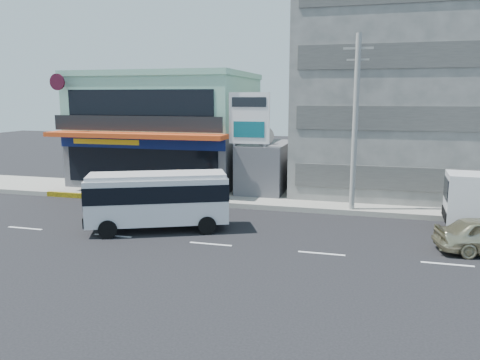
{
  "coord_description": "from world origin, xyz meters",
  "views": [
    {
      "loc": [
        6.62,
        -19.4,
        6.61
      ],
      "look_at": [
        0.16,
        4.53,
        2.2
      ],
      "focal_mm": 35.0,
      "sensor_mm": 36.0,
      "label": 1
    }
  ],
  "objects_px": {
    "utility_pole_near": "(355,124)",
    "minibus": "(158,196)",
    "motorcycle_rider": "(179,196)",
    "satellite_dish": "(263,143)",
    "billboard": "(249,124)",
    "shop_building": "(169,131)",
    "concrete_building": "(420,91)"
  },
  "relations": [
    {
      "from": "utility_pole_near",
      "to": "motorcycle_rider",
      "type": "bearing_deg",
      "value": -172.26
    },
    {
      "from": "satellite_dish",
      "to": "utility_pole_near",
      "type": "bearing_deg",
      "value": -30.96
    },
    {
      "from": "shop_building",
      "to": "minibus",
      "type": "xyz_separation_m",
      "value": [
        4.73,
        -12.45,
        -2.27
      ]
    },
    {
      "from": "minibus",
      "to": "utility_pole_near",
      "type": "bearing_deg",
      "value": 32.48
    },
    {
      "from": "satellite_dish",
      "to": "motorcycle_rider",
      "type": "distance_m",
      "value": 6.95
    },
    {
      "from": "satellite_dish",
      "to": "minibus",
      "type": "xyz_separation_m",
      "value": [
        -3.27,
        -9.5,
        -1.85
      ]
    },
    {
      "from": "shop_building",
      "to": "utility_pole_near",
      "type": "xyz_separation_m",
      "value": [
        14.0,
        -6.55,
        1.15
      ]
    },
    {
      "from": "concrete_building",
      "to": "utility_pole_near",
      "type": "xyz_separation_m",
      "value": [
        -4.0,
        -7.6,
        -1.85
      ]
    },
    {
      "from": "satellite_dish",
      "to": "shop_building",
      "type": "bearing_deg",
      "value": 159.79
    },
    {
      "from": "billboard",
      "to": "motorcycle_rider",
      "type": "xyz_separation_m",
      "value": [
        -3.5,
        -3.16,
        -4.14
      ]
    },
    {
      "from": "utility_pole_near",
      "to": "minibus",
      "type": "bearing_deg",
      "value": -147.52
    },
    {
      "from": "satellite_dish",
      "to": "motorcycle_rider",
      "type": "relative_size",
      "value": 0.63
    },
    {
      "from": "billboard",
      "to": "concrete_building",
      "type": "bearing_deg",
      "value": 28.92
    },
    {
      "from": "concrete_building",
      "to": "minibus",
      "type": "bearing_deg",
      "value": -134.5
    },
    {
      "from": "shop_building",
      "to": "minibus",
      "type": "bearing_deg",
      "value": -69.18
    },
    {
      "from": "satellite_dish",
      "to": "minibus",
      "type": "distance_m",
      "value": 10.21
    },
    {
      "from": "billboard",
      "to": "motorcycle_rider",
      "type": "height_order",
      "value": "billboard"
    },
    {
      "from": "billboard",
      "to": "minibus",
      "type": "height_order",
      "value": "billboard"
    },
    {
      "from": "billboard",
      "to": "minibus",
      "type": "distance_m",
      "value": 8.79
    },
    {
      "from": "billboard",
      "to": "motorcycle_rider",
      "type": "bearing_deg",
      "value": -137.93
    },
    {
      "from": "shop_building",
      "to": "minibus",
      "type": "distance_m",
      "value": 13.51
    },
    {
      "from": "shop_building",
      "to": "billboard",
      "type": "distance_m",
      "value": 8.92
    },
    {
      "from": "minibus",
      "to": "concrete_building",
      "type": "bearing_deg",
      "value": 45.5
    },
    {
      "from": "shop_building",
      "to": "concrete_building",
      "type": "relative_size",
      "value": 0.77
    },
    {
      "from": "billboard",
      "to": "shop_building",
      "type": "bearing_deg",
      "value": 147.68
    },
    {
      "from": "motorcycle_rider",
      "to": "utility_pole_near",
      "type": "bearing_deg",
      "value": 7.74
    },
    {
      "from": "concrete_building",
      "to": "motorcycle_rider",
      "type": "bearing_deg",
      "value": -147.38
    },
    {
      "from": "motorcycle_rider",
      "to": "shop_building",
      "type": "bearing_deg",
      "value": 116.84
    },
    {
      "from": "satellite_dish",
      "to": "billboard",
      "type": "bearing_deg",
      "value": -105.52
    },
    {
      "from": "shop_building",
      "to": "utility_pole_near",
      "type": "distance_m",
      "value": 15.5
    },
    {
      "from": "satellite_dish",
      "to": "utility_pole_near",
      "type": "distance_m",
      "value": 7.17
    },
    {
      "from": "satellite_dish",
      "to": "minibus",
      "type": "bearing_deg",
      "value": -108.98
    }
  ]
}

